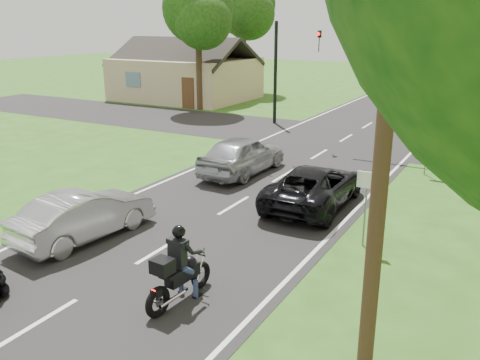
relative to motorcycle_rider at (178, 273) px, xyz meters
The scene contains 15 objects.
ground 2.89m from the motorcycle_rider, 136.30° to the left, with size 140.00×140.00×0.00m, color #2C5116.
road 12.13m from the motorcycle_rider, 99.63° to the left, with size 8.00×100.00×0.01m, color black.
cross_road 18.06m from the motorcycle_rider, 96.44° to the left, with size 60.00×7.00×0.01m, color black.
motorcycle_rider is the anchor object (origin of this frame).
dark_suv 7.26m from the motorcycle_rider, 87.52° to the left, with size 2.27×4.92×1.37m, color black.
silver_sedan 4.65m from the motorcycle_rider, 160.45° to the left, with size 1.46×4.20×1.38m, color #B6B7BC.
silver_suv 10.12m from the motorcycle_rider, 111.11° to the left, with size 1.86×4.63×1.58m, color #A3A5AB.
traffic_signal 16.35m from the motorcycle_rider, 85.29° to the left, with size 6.38×0.44×6.00m.
signal_pole_far 21.33m from the motorcycle_rider, 109.92° to the left, with size 0.20×0.20×6.00m, color black.
utility_pole_near 6.04m from the motorcycle_rider, ahead, with size 1.60×0.28×10.00m.
sign_white 5.67m from the motorcycle_rider, 61.45° to the left, with size 0.55×0.07×2.12m.
sign_green 13.26m from the motorcycle_rider, 77.45° to the left, with size 0.55×0.07×2.12m.
tree_left_near 26.36m from the motorcycle_rider, 122.35° to the left, with size 5.12×4.96×9.22m.
tree_left_far 35.96m from the motorcycle_rider, 116.39° to the left, with size 5.76×5.58×10.14m.
house 31.60m from the motorcycle_rider, 124.80° to the left, with size 10.20×8.00×4.84m.
Camera 1 is at (8.05, -9.90, 5.89)m, focal length 38.00 mm.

